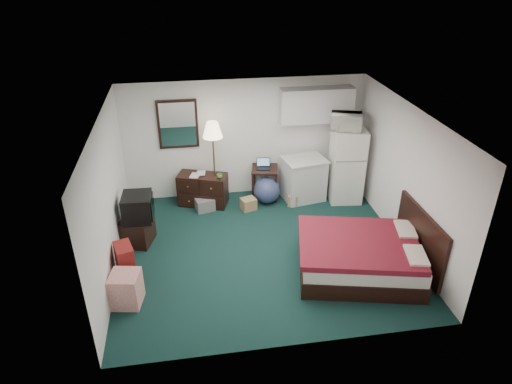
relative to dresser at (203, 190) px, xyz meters
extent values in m
cube|color=black|center=(0.94, -1.84, -0.34)|extent=(5.00, 4.50, 0.01)
cube|color=white|center=(0.94, -1.84, 2.16)|extent=(5.00, 4.50, 0.01)
cube|color=white|center=(0.94, 0.41, 0.91)|extent=(5.00, 0.01, 2.50)
cube|color=white|center=(0.94, -4.09, 0.91)|extent=(5.00, 0.01, 2.50)
cube|color=white|center=(-1.56, -1.84, 0.91)|extent=(0.01, 4.50, 2.50)
cube|color=white|center=(3.44, -1.84, 0.91)|extent=(0.01, 4.50, 2.50)
sphere|color=navy|center=(1.32, -0.14, -0.06)|extent=(0.71, 0.71, 0.56)
imported|color=white|center=(2.88, -0.24, 1.44)|extent=(0.67, 0.50, 0.41)
imported|color=#9C7B51|center=(-0.23, 0.00, 0.46)|extent=(0.18, 0.08, 0.25)
imported|color=#9C7B51|center=(-0.10, 0.07, 0.45)|extent=(0.17, 0.04, 0.23)
imported|color=#459641|center=(0.34, -0.20, 0.39)|extent=(0.13, 0.10, 0.11)
camera|label=1|loc=(-0.24, -8.42, 4.42)|focal=32.00mm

